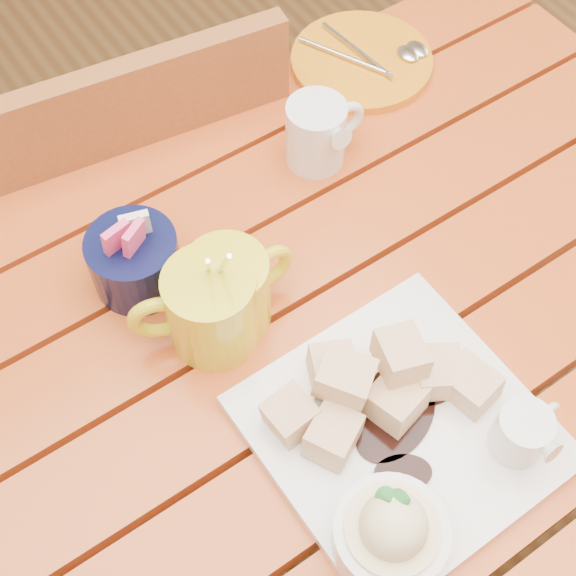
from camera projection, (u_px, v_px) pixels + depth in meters
ground at (302, 539)px, 1.49m from camera, size 5.00×5.00×0.00m
table at (310, 393)px, 0.95m from camera, size 1.20×0.79×0.75m
dessert_plate at (400, 449)px, 0.77m from camera, size 0.27×0.27×0.11m
coffee_mug_left at (209, 308)px, 0.83m from camera, size 0.13×0.10×0.16m
coffee_mug_right at (230, 289)px, 0.84m from camera, size 0.13×0.09×0.15m
cream_pitcher at (318, 132)px, 0.97m from camera, size 0.11×0.09×0.09m
sugar_caddy at (135, 260)px, 0.88m from camera, size 0.10×0.10×0.11m
orange_saucer at (363, 60)px, 1.09m from camera, size 0.19×0.19×0.02m
chair_far at (142, 207)px, 1.30m from camera, size 0.47×0.47×0.87m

